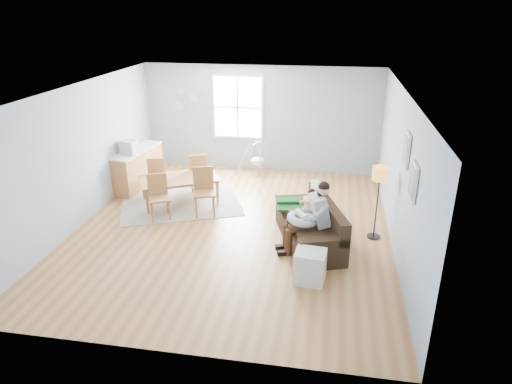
% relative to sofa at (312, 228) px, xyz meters
% --- Properties ---
extents(room, '(8.40, 9.40, 3.90)m').
position_rel_sofa_xyz_m(room, '(-1.54, 0.30, 2.14)').
color(room, '#9A6236').
extents(window, '(1.32, 0.08, 1.62)m').
position_rel_sofa_xyz_m(window, '(-2.14, 3.76, 1.37)').
color(window, white).
rests_on(window, room).
extents(pictures, '(0.05, 1.34, 0.74)m').
position_rel_sofa_xyz_m(pictures, '(1.42, -0.75, 1.57)').
color(pictures, white).
rests_on(pictures, room).
extents(wall_plates, '(0.67, 0.02, 0.66)m').
position_rel_sofa_xyz_m(wall_plates, '(-3.55, 3.77, 1.55)').
color(wall_plates, '#879DA2').
rests_on(wall_plates, room).
extents(sofa, '(1.43, 2.14, 0.80)m').
position_rel_sofa_xyz_m(sofa, '(0.00, 0.00, 0.00)').
color(sofa, black).
rests_on(sofa, room).
extents(green_throw, '(1.04, 0.90, 0.04)m').
position_rel_sofa_xyz_m(green_throw, '(-0.28, 0.60, 0.23)').
color(green_throw, '#166124').
rests_on(green_throw, sofa).
extents(beige_pillow, '(0.24, 0.48, 0.46)m').
position_rel_sofa_xyz_m(beige_pillow, '(0.03, 0.56, 0.44)').
color(beige_pillow, '#BDB390').
rests_on(beige_pillow, sofa).
extents(father, '(0.98, 0.62, 1.30)m').
position_rel_sofa_xyz_m(father, '(-0.03, -0.31, 0.41)').
color(father, '#99999C').
rests_on(father, sofa).
extents(nursing_pillow, '(0.70, 0.69, 0.21)m').
position_rel_sofa_xyz_m(nursing_pillow, '(-0.17, -0.36, 0.34)').
color(nursing_pillow, '#A9BCD3').
rests_on(nursing_pillow, father).
extents(infant, '(0.27, 0.34, 0.13)m').
position_rel_sofa_xyz_m(infant, '(-0.19, -0.33, 0.42)').
color(infant, silver).
rests_on(infant, nursing_pillow).
extents(toddler, '(0.52, 0.35, 0.77)m').
position_rel_sofa_xyz_m(toddler, '(-0.13, 0.15, 0.39)').
color(toddler, silver).
rests_on(toddler, sofa).
extents(floor_lamp, '(0.28, 0.28, 1.40)m').
position_rel_sofa_xyz_m(floor_lamp, '(1.14, 0.39, 0.88)').
color(floor_lamp, black).
rests_on(floor_lamp, room).
extents(storage_cube, '(0.51, 0.47, 0.52)m').
position_rel_sofa_xyz_m(storage_cube, '(0.03, -1.29, -0.02)').
color(storage_cube, silver).
rests_on(storage_cube, room).
extents(rug, '(3.06, 2.73, 0.01)m').
position_rel_sofa_xyz_m(rug, '(-2.95, 1.32, -0.28)').
color(rug, '#9C988E').
rests_on(rug, room).
extents(dining_table, '(1.90, 1.61, 0.58)m').
position_rel_sofa_xyz_m(dining_table, '(-2.95, 1.32, 0.01)').
color(dining_table, '#9B5B32').
rests_on(dining_table, rug).
extents(chair_sw, '(0.56, 0.56, 0.91)m').
position_rel_sofa_xyz_m(chair_sw, '(-3.14, 0.56, 0.24)').
color(chair_sw, '#9E5B36').
rests_on(chair_sw, rug).
extents(chair_se, '(0.56, 0.56, 0.99)m').
position_rel_sofa_xyz_m(chair_se, '(-2.29, 0.92, 0.28)').
color(chair_se, '#9E5B36').
rests_on(chair_se, rug).
extents(chair_nw, '(0.50, 0.50, 0.90)m').
position_rel_sofa_xyz_m(chair_nw, '(-3.61, 1.72, 0.22)').
color(chair_nw, '#9E5B36').
rests_on(chair_nw, rug).
extents(chair_ne, '(0.55, 0.55, 0.91)m').
position_rel_sofa_xyz_m(chair_ne, '(-2.76, 2.07, 0.23)').
color(chair_ne, '#9E5B36').
rests_on(chair_ne, rug).
extents(counter, '(0.70, 1.69, 0.92)m').
position_rel_sofa_xyz_m(counter, '(-4.24, 2.11, 0.18)').
color(counter, '#9B5B32').
rests_on(counter, room).
extents(monitor, '(0.35, 0.34, 0.31)m').
position_rel_sofa_xyz_m(monitor, '(-4.27, 1.80, 0.79)').
color(monitor, '#A1A1A6').
rests_on(monitor, counter).
extents(baby_swing, '(1.09, 1.10, 0.85)m').
position_rel_sofa_xyz_m(baby_swing, '(-1.58, 3.40, 0.10)').
color(baby_swing, '#A1A1A6').
rests_on(baby_swing, room).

